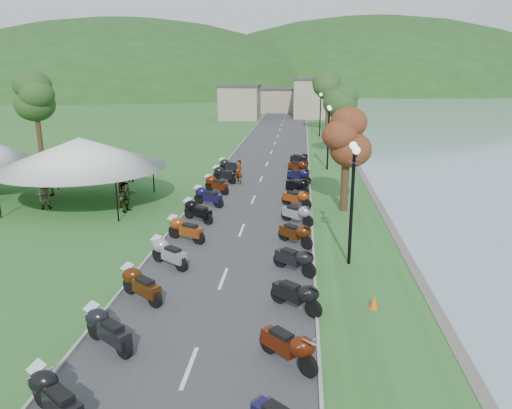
{
  "coord_description": "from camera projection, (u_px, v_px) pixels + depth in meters",
  "views": [
    {
      "loc": [
        2.92,
        -1.75,
        7.96
      ],
      "look_at": [
        0.7,
        22.29,
        1.3
      ],
      "focal_mm": 35.0,
      "sensor_mm": 36.0,
      "label": 1
    }
  ],
  "objects": [
    {
      "name": "road",
      "position": [
        267.0,
        164.0,
        42.45
      ],
      "size": [
        7.0,
        120.0,
        0.02
      ],
      "primitive_type": "cube",
      "color": "#3E3E41",
      "rests_on": "ground"
    },
    {
      "name": "hills_backdrop",
      "position": [
        296.0,
        88.0,
        196.04
      ],
      "size": [
        360.0,
        120.0,
        76.0
      ],
      "primitive_type": null,
      "color": "#285621",
      "rests_on": "ground"
    },
    {
      "name": "far_building",
      "position": [
        274.0,
        100.0,
        85.16
      ],
      "size": [
        18.0,
        16.0,
        5.0
      ],
      "primitive_type": "cube",
      "color": "gray",
      "rests_on": "ground"
    },
    {
      "name": "moto_row_left",
      "position": [
        156.0,
        269.0,
        18.97
      ],
      "size": [
        2.6,
        43.02,
        1.1
      ],
      "primitive_type": null,
      "color": "#331411",
      "rests_on": "ground"
    },
    {
      "name": "moto_row_right",
      "position": [
        296.0,
        234.0,
        22.99
      ],
      "size": [
        2.6,
        41.1,
        1.1
      ],
      "primitive_type": null,
      "color": "#331411",
      "rests_on": "ground"
    },
    {
      "name": "vendor_tent_main",
      "position": [
        82.0,
        171.0,
        29.57
      ],
      "size": [
        6.61,
        6.61,
        4.0
      ],
      "primitive_type": null,
      "color": "white",
      "rests_on": "ground"
    },
    {
      "name": "tree_lakeside",
      "position": [
        346.0,
        157.0,
        27.84
      ],
      "size": [
        2.24,
        2.24,
        6.23
      ],
      "primitive_type": null,
      "color": "#325824",
      "rests_on": "ground"
    },
    {
      "name": "pedestrian_a",
      "position": [
        124.0,
        207.0,
        29.48
      ],
      "size": [
        0.78,
        0.83,
        1.84
      ],
      "primitive_type": "imported",
      "rotation": [
        0.0,
        0.0,
        0.97
      ],
      "color": "slate",
      "rests_on": "ground"
    },
    {
      "name": "pedestrian_b",
      "position": [
        45.0,
        209.0,
        29.03
      ],
      "size": [
        0.91,
        0.69,
        1.67
      ],
      "primitive_type": "imported",
      "rotation": [
        0.0,
        0.0,
        3.48
      ],
      "color": "slate",
      "rests_on": "ground"
    },
    {
      "name": "pedestrian_c",
      "position": [
        51.0,
        196.0,
        32.01
      ],
      "size": [
        0.92,
        1.34,
        1.92
      ],
      "primitive_type": "imported",
      "rotation": [
        0.0,
        0.0,
        5.07
      ],
      "color": "slate",
      "rests_on": "ground"
    }
  ]
}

